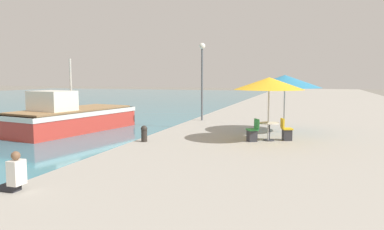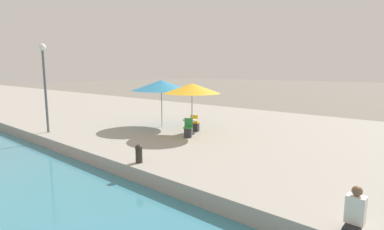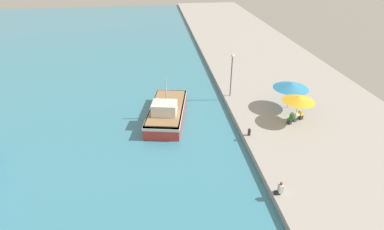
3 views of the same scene
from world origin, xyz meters
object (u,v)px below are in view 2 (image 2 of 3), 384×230
cafe_chair_right (188,131)px  cafe_table (190,124)px  mooring_bollard (139,153)px  cafe_chair_left (195,125)px  cafe_umbrella_pink (192,88)px  cafe_umbrella_white (161,85)px  person_at_quay (355,212)px  lamppost (44,73)px

cafe_chair_right → cafe_table: bearing=-90.0°
mooring_bollard → cafe_chair_left: bearing=20.4°
cafe_umbrella_pink → mooring_bollard: size_ratio=4.31×
cafe_umbrella_white → cafe_umbrella_pink: bearing=-99.4°
cafe_chair_right → cafe_umbrella_pink: bearing=-98.6°
cafe_chair_right → mooring_bollard: 4.38m
cafe_chair_right → mooring_bollard: bearing=76.4°
cafe_chair_right → person_at_quay: size_ratio=0.97×
cafe_chair_left → cafe_chair_right: 1.44m
cafe_umbrella_pink → cafe_umbrella_white: cafe_umbrella_white is taller
cafe_umbrella_pink → cafe_chair_right: (-0.59, -0.26, -2.01)m
cafe_umbrella_pink → person_at_quay: 9.95m
cafe_umbrella_white → mooring_bollard: (-5.18, -4.32, -2.04)m
cafe_umbrella_white → lamppost: lamppost is taller
cafe_umbrella_white → cafe_chair_right: bearing=-109.3°
cafe_umbrella_white → cafe_table: (-0.42, -2.55, -1.85)m
person_at_quay → cafe_table: bearing=60.9°
cafe_chair_left → cafe_chair_right: bearing=-84.2°
cafe_umbrella_white → cafe_chair_right: cafe_umbrella_white is taller
cafe_chair_left → lamppost: 8.21m
cafe_chair_right → lamppost: lamppost is taller
cafe_umbrella_white → cafe_chair_left: (0.26, -2.30, -2.06)m
mooring_bollard → cafe_chair_right: bearing=18.5°
cafe_chair_left → person_at_quay: bearing=-52.1°
cafe_chair_right → mooring_bollard: (-4.15, -1.39, 0.02)m
cafe_table → lamppost: bearing=127.5°
cafe_table → mooring_bollard: (-4.77, -1.77, -0.18)m
person_at_quay → mooring_bollard: bearing=89.6°
cafe_chair_left → lamppost: lamppost is taller
mooring_bollard → lamppost: size_ratio=0.14×
cafe_umbrella_pink → cafe_table: bearing=78.5°
cafe_chair_left → cafe_umbrella_pink: bearing=-82.0°
cafe_table → person_at_quay: bearing=-119.1°
cafe_umbrella_pink → cafe_umbrella_white: 2.72m
cafe_table → mooring_bollard: size_ratio=1.22×
cafe_umbrella_pink → person_at_quay: cafe_umbrella_pink is taller
person_at_quay → cafe_umbrella_white: bearing=65.0°
cafe_umbrella_pink → person_at_quay: size_ratio=3.00×
cafe_umbrella_pink → cafe_chair_left: cafe_umbrella_pink is taller
person_at_quay → lamppost: 14.82m
mooring_bollard → lamppost: (0.20, 7.71, 2.74)m
cafe_umbrella_pink → cafe_table: size_ratio=3.53×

